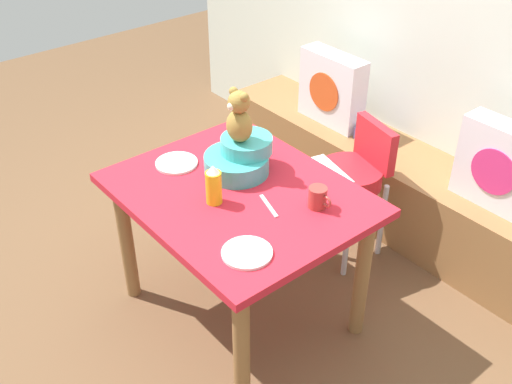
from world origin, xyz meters
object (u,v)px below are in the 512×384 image
dining_table (239,212)px  highchair (353,174)px  dinner_plate_far (177,163)px  infant_seat_teal (240,157)px  teddy_bear (239,117)px  pillow_floral_right (502,167)px  book_stack (374,136)px  dinner_plate_near (247,253)px  pillow_floral_left (332,89)px  coffee_mug (318,198)px  ketchup_bottle (214,186)px

dining_table → highchair: (0.00, 0.76, -0.10)m
highchair → dinner_plate_far: (-0.37, -0.85, 0.22)m
infant_seat_teal → teddy_bear: teddy_bear is taller
pillow_floral_right → dining_table: size_ratio=0.40×
highchair → book_stack: bearing=117.8°
book_stack → dining_table: (0.23, -1.20, 0.13)m
dining_table → dinner_plate_near: 0.45m
pillow_floral_left → pillow_floral_right: bearing=0.0°
dining_table → infant_seat_teal: 0.25m
highchair → dinner_plate_near: (0.36, -1.00, 0.22)m
dinner_plate_far → dining_table: bearing=13.6°
infant_seat_teal → coffee_mug: (0.44, 0.08, -0.02)m
pillow_floral_left → ketchup_bottle: bearing=-66.2°
pillow_floral_left → pillow_floral_right: same height
infant_seat_teal → ketchup_bottle: 0.28m
pillow_floral_left → pillow_floral_right: 1.16m
teddy_bear → dinner_plate_far: bearing=-140.2°
infant_seat_teal → highchair: bearing=78.6°
teddy_bear → dinner_plate_far: 0.41m
teddy_bear → dinner_plate_far: teddy_bear is taller
dining_table → teddy_bear: (-0.13, 0.11, 0.39)m
dining_table → dinner_plate_far: 0.39m
coffee_mug → dinner_plate_far: (-0.67, -0.27, -0.04)m
dinner_plate_near → dinner_plate_far: same height
book_stack → infant_seat_teal: size_ratio=0.61×
pillow_floral_right → teddy_bear: (-0.71, -1.07, 0.34)m
dinner_plate_near → dining_table: bearing=146.1°
highchair → teddy_bear: teddy_bear is taller
highchair → infant_seat_teal: (-0.13, -0.65, 0.29)m
highchair → teddy_bear: size_ratio=3.16×
pillow_floral_right → dinner_plate_far: (-0.95, -1.26, 0.07)m
book_stack → dinner_plate_far: size_ratio=1.00×
book_stack → dinner_plate_near: (0.59, -1.44, 0.25)m
infant_seat_teal → coffee_mug: 0.44m
infant_seat_teal → dinner_plate_near: infant_seat_teal is taller
pillow_floral_right → dinner_plate_far: 1.58m
pillow_floral_right → highchair: (-0.58, -0.42, -0.16)m
infant_seat_teal → coffee_mug: infant_seat_teal is taller
pillow_floral_left → teddy_bear: bearing=-67.3°
highchair → dinner_plate_near: 1.09m
teddy_bear → book_stack: bearing=95.2°
teddy_bear → coffee_mug: 0.50m
highchair → infant_seat_teal: 0.72m
coffee_mug → dinner_plate_far: 0.73m
pillow_floral_left → book_stack: bearing=3.5°
coffee_mug → dining_table: bearing=-149.0°
ketchup_bottle → dinner_plate_near: size_ratio=0.92×
ketchup_bottle → dinner_plate_far: (-0.37, 0.05, -0.08)m
pillow_floral_right → dinner_plate_near: pillow_floral_right is taller
dining_table → teddy_bear: bearing=139.6°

